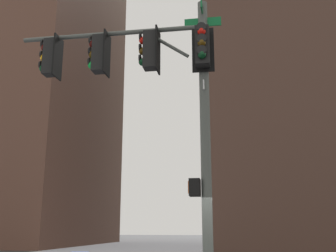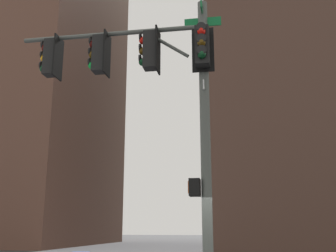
{
  "view_description": "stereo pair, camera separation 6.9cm",
  "coord_description": "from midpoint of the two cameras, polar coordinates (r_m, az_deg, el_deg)",
  "views": [
    {
      "loc": [
        9.24,
        0.56,
        1.83
      ],
      "look_at": [
        -0.08,
        -1.07,
        4.23
      ],
      "focal_mm": 43.09,
      "sensor_mm": 36.0,
      "label": 1
    },
    {
      "loc": [
        9.23,
        0.63,
        1.83
      ],
      "look_at": [
        -0.08,
        -1.07,
        4.23
      ],
      "focal_mm": 43.09,
      "sensor_mm": 36.0,
      "label": 2
    }
  ],
  "objects": [
    {
      "name": "building_brick_midblock",
      "position": [
        53.31,
        -19.25,
        5.57
      ],
      "size": [
        23.05,
        17.97,
        38.28
      ],
      "primitive_type": "cube",
      "color": "brown",
      "rests_on": "ground_plane"
    },
    {
      "name": "signal_pole_assembly",
      "position": [
        10.1,
        -2.29,
        5.81
      ],
      "size": [
        1.08,
        5.35,
        7.48
      ],
      "rotation": [
        0.0,
        0.0,
        4.73
      ],
      "color": "#4C514C",
      "rests_on": "ground_plane"
    },
    {
      "name": "building_brick_nearside",
      "position": [
        44.45,
        15.42,
        7.28
      ],
      "size": [
        23.08,
        14.23,
        35.45
      ],
      "primitive_type": "cube",
      "color": "#4C3328",
      "rests_on": "ground_plane"
    }
  ]
}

